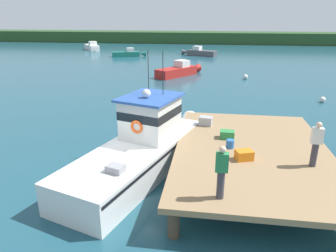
# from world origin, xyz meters

# --- Properties ---
(ground_plane) EXTENTS (200.00, 200.00, 0.00)m
(ground_plane) POSITION_xyz_m (0.00, 0.00, 0.00)
(ground_plane) COLOR #1E4C5B
(dock) EXTENTS (6.00, 9.00, 1.20)m
(dock) POSITION_xyz_m (4.80, 0.00, 1.07)
(dock) COLOR #4C3D2D
(dock) RESTS_ON ground
(main_fishing_boat) EXTENTS (4.89, 9.88, 4.80)m
(main_fishing_boat) POSITION_xyz_m (0.38, 0.14, 1.01)
(main_fishing_boat) COLOR white
(main_fishing_boat) RESTS_ON ground
(crate_single_far) EXTENTS (0.71, 0.61, 0.35)m
(crate_single_far) POSITION_xyz_m (4.40, -1.03, 1.38)
(crate_single_far) COLOR orange
(crate_single_far) RESTS_ON dock
(crate_single_by_cleat) EXTENTS (0.62, 0.46, 0.34)m
(crate_single_by_cleat) POSITION_xyz_m (3.85, 1.00, 1.37)
(crate_single_by_cleat) COLOR #2D8442
(crate_single_by_cleat) RESTS_ON dock
(crate_stack_near_edge) EXTENTS (0.67, 0.54, 0.41)m
(crate_stack_near_edge) POSITION_xyz_m (2.88, 2.55, 1.41)
(crate_stack_near_edge) COLOR #9E9EA3
(crate_stack_near_edge) RESTS_ON dock
(bait_bucket) EXTENTS (0.32, 0.32, 0.34)m
(bait_bucket) POSITION_xyz_m (3.93, -0.02, 1.37)
(bait_bucket) COLOR #2866B2
(bait_bucket) RESTS_ON dock
(deckhand_by_the_boat) EXTENTS (0.36, 0.22, 1.63)m
(deckhand_by_the_boat) POSITION_xyz_m (6.74, -1.20, 2.06)
(deckhand_by_the_boat) COLOR #383842
(deckhand_by_the_boat) RESTS_ON dock
(deckhand_further_back) EXTENTS (0.36, 0.22, 1.63)m
(deckhand_further_back) POSITION_xyz_m (3.50, -3.71, 2.06)
(deckhand_further_back) COLOR #383842
(deckhand_further_back) RESTS_ON dock
(moored_boat_far_right) EXTENTS (5.73, 3.23, 1.46)m
(moored_boat_far_right) POSITION_xyz_m (0.80, 38.72, 0.50)
(moored_boat_far_right) COLOR #4C4C51
(moored_boat_far_right) RESTS_ON ground
(moored_boat_outer_mooring) EXTENTS (5.20, 2.73, 1.31)m
(moored_boat_outer_mooring) POSITION_xyz_m (-10.02, 35.90, 0.45)
(moored_boat_outer_mooring) COLOR #196B5B
(moored_boat_outer_mooring) RESTS_ON ground
(moored_boat_off_the_point) EXTENTS (4.58, 5.74, 1.57)m
(moored_boat_off_the_point) POSITION_xyz_m (-18.91, 43.95, 0.54)
(moored_boat_off_the_point) COLOR white
(moored_boat_off_the_point) RESTS_ON ground
(moored_boat_mid_harbor) EXTENTS (4.61, 5.77, 1.58)m
(moored_boat_mid_harbor) POSITION_xyz_m (-0.49, 21.42, 0.54)
(moored_boat_mid_harbor) COLOR red
(moored_boat_mid_harbor) RESTS_ON ground
(mooring_buoy_inshore) EXTENTS (0.49, 0.49, 0.49)m
(mooring_buoy_inshore) POSITION_xyz_m (6.36, 20.44, 0.24)
(mooring_buoy_inshore) COLOR silver
(mooring_buoy_inshore) RESTS_ON ground
(mooring_buoy_spare_mooring) EXTENTS (0.44, 0.44, 0.44)m
(mooring_buoy_spare_mooring) POSITION_xyz_m (-1.02, 21.28, 0.22)
(mooring_buoy_spare_mooring) COLOR red
(mooring_buoy_spare_mooring) RESTS_ON ground
(mooring_buoy_outer) EXTENTS (0.43, 0.43, 0.43)m
(mooring_buoy_outer) POSITION_xyz_m (11.29, 12.27, 0.21)
(mooring_buoy_outer) COLOR silver
(mooring_buoy_outer) RESTS_ON ground
(far_shoreline) EXTENTS (120.00, 8.00, 2.40)m
(far_shoreline) POSITION_xyz_m (0.00, 62.00, 1.20)
(far_shoreline) COLOR #284723
(far_shoreline) RESTS_ON ground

